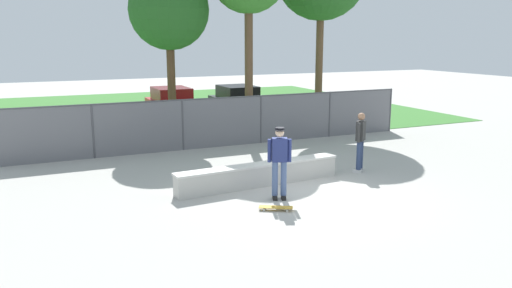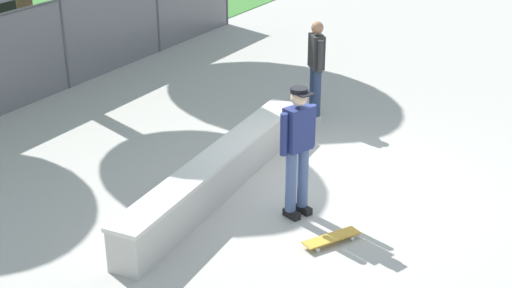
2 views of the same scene
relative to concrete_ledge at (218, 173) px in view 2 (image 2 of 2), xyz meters
name	(u,v)px [view 2 (image 2 of 2)]	position (x,y,z in m)	size (l,w,h in m)	color
ground_plane	(320,187)	(0.87, -1.23, -0.31)	(80.00, 80.00, 0.00)	#ADAAA3
concrete_ledge	(218,173)	(0.00, 0.00, 0.00)	(4.92, 0.85, 0.62)	#B7B5AD
skateboarder	(298,146)	(-0.04, -1.29, 0.72)	(0.57, 0.38, 1.84)	black
skateboard	(331,238)	(-0.50, -2.02, -0.24)	(0.79, 0.57, 0.09)	gold
chainlink_fence	(4,60)	(0.87, 5.19, 0.70)	(15.64, 0.07, 1.86)	#4C4C51
bystander	(316,66)	(3.36, 0.04, 0.70)	(0.48, 0.44, 1.82)	beige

